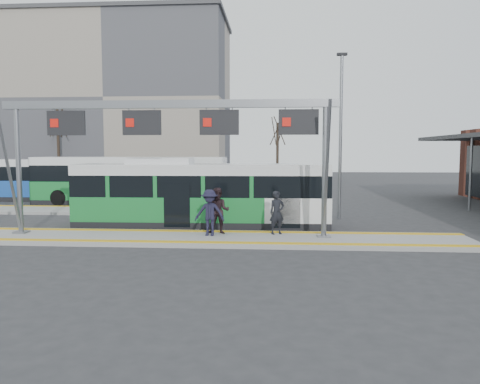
% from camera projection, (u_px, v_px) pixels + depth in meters
% --- Properties ---
extents(ground, '(120.00, 120.00, 0.00)m').
position_uv_depth(ground, '(180.00, 240.00, 17.97)').
color(ground, '#2D2D30').
rests_on(ground, ground).
extents(platform_main, '(22.00, 3.00, 0.15)m').
position_uv_depth(platform_main, '(180.00, 238.00, 17.96)').
color(platform_main, gray).
rests_on(platform_main, ground).
extents(platform_second, '(20.00, 3.00, 0.15)m').
position_uv_depth(platform_second, '(138.00, 211.00, 26.20)').
color(platform_second, gray).
rests_on(platform_second, ground).
extents(tactile_main, '(22.00, 2.65, 0.02)m').
position_uv_depth(tactile_main, '(180.00, 236.00, 17.95)').
color(tactile_main, gold).
rests_on(tactile_main, platform_main).
extents(tactile_second, '(20.00, 0.35, 0.02)m').
position_uv_depth(tactile_second, '(144.00, 207.00, 27.33)').
color(tactile_second, gold).
rests_on(tactile_second, platform_second).
extents(gantry, '(13.00, 1.68, 5.20)m').
position_uv_depth(gantry, '(171.00, 128.00, 17.87)').
color(gantry, slate).
rests_on(gantry, platform_main).
extents(apartment_block, '(24.50, 12.50, 18.40)m').
position_uv_depth(apartment_block, '(122.00, 101.00, 53.94)').
color(apartment_block, gray).
rests_on(apartment_block, ground).
extents(hero_bus, '(11.38, 2.62, 3.11)m').
position_uv_depth(hero_bus, '(202.00, 195.00, 21.18)').
color(hero_bus, black).
rests_on(hero_bus, ground).
extents(bg_bus_green, '(12.16, 2.70, 3.03)m').
position_uv_depth(bg_bus_green, '(131.00, 181.00, 29.89)').
color(bg_bus_green, black).
rests_on(bg_bus_green, ground).
extents(bg_bus_blue, '(10.92, 2.50, 2.84)m').
position_uv_depth(bg_bus_blue, '(17.00, 180.00, 32.49)').
color(bg_bus_blue, black).
rests_on(bg_bus_blue, ground).
extents(passenger_a, '(0.73, 0.62, 1.70)m').
position_uv_depth(passenger_a, '(277.00, 213.00, 18.37)').
color(passenger_a, black).
rests_on(passenger_a, platform_main).
extents(passenger_b, '(0.93, 0.75, 1.82)m').
position_uv_depth(passenger_b, '(219.00, 211.00, 18.46)').
color(passenger_b, black).
rests_on(passenger_b, platform_main).
extents(passenger_c, '(1.19, 0.73, 1.79)m').
position_uv_depth(passenger_c, '(210.00, 213.00, 18.03)').
color(passenger_c, black).
rests_on(passenger_c, platform_main).
extents(tree_left, '(1.40, 1.40, 7.06)m').
position_uv_depth(tree_left, '(198.00, 132.00, 48.63)').
color(tree_left, '#382B21').
rests_on(tree_left, ground).
extents(tree_mid, '(1.40, 1.40, 7.17)m').
position_uv_depth(tree_mid, '(278.00, 131.00, 48.01)').
color(tree_mid, '#382B21').
rests_on(tree_mid, ground).
extents(tree_far, '(1.40, 1.40, 8.65)m').
position_uv_depth(tree_far, '(57.00, 120.00, 47.41)').
color(tree_far, '#382B21').
rests_on(tree_far, ground).
extents(lamp_east, '(0.50, 0.25, 8.22)m').
position_uv_depth(lamp_east, '(341.00, 132.00, 23.30)').
color(lamp_east, slate).
rests_on(lamp_east, ground).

